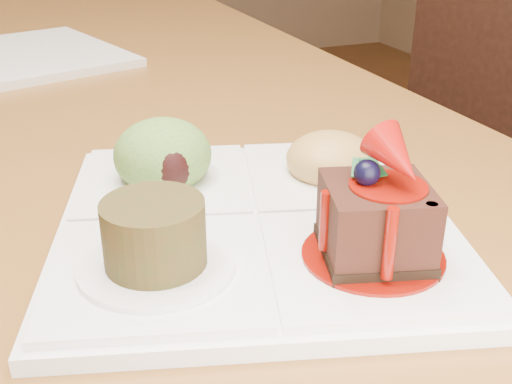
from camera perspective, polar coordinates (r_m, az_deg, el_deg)
name	(u,v)px	position (r m, az deg, el deg)	size (l,w,h in m)	color
dining_table	(2,149)	(0.89, -21.65, 3.58)	(1.00, 1.80, 0.75)	brown
chair_right	(472,156)	(1.26, 18.63, 3.07)	(0.54, 0.54, 0.94)	black
sampler_plate	(253,204)	(0.48, -0.29, -1.10)	(0.36, 0.36, 0.11)	white
second_plate	(12,58)	(1.05, -20.86, 11.08)	(0.29, 0.29, 0.01)	white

